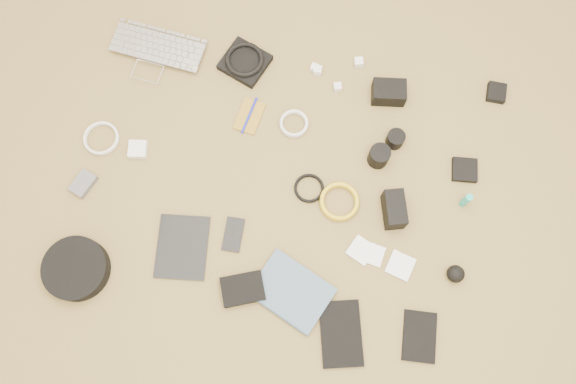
% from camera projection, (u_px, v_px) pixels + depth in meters
% --- Properties ---
extents(laptop, '(0.36, 0.27, 0.03)m').
position_uv_depth(laptop, '(154.00, 58.00, 2.07)').
color(laptop, '#BAB9BE').
rests_on(laptop, ground).
extents(headphone_pouch, '(0.20, 0.19, 0.03)m').
position_uv_depth(headphone_pouch, '(245.00, 62.00, 2.07)').
color(headphone_pouch, black).
rests_on(headphone_pouch, ground).
extents(headphones, '(0.16, 0.16, 0.02)m').
position_uv_depth(headphones, '(244.00, 59.00, 2.05)').
color(headphones, black).
rests_on(headphones, headphone_pouch).
extents(charger_a, '(0.03, 0.03, 0.02)m').
position_uv_depth(charger_a, '(315.00, 68.00, 2.07)').
color(charger_a, silver).
rests_on(charger_a, ground).
extents(charger_b, '(0.03, 0.03, 0.03)m').
position_uv_depth(charger_b, '(318.00, 70.00, 2.06)').
color(charger_b, silver).
rests_on(charger_b, ground).
extents(charger_c, '(0.04, 0.04, 0.03)m').
position_uv_depth(charger_c, '(359.00, 62.00, 2.07)').
color(charger_c, silver).
rests_on(charger_c, ground).
extents(charger_d, '(0.04, 0.04, 0.03)m').
position_uv_depth(charger_d, '(337.00, 87.00, 2.04)').
color(charger_d, silver).
rests_on(charger_d, ground).
extents(dslr_camera, '(0.13, 0.10, 0.07)m').
position_uv_depth(dslr_camera, '(389.00, 92.00, 2.01)').
color(dslr_camera, black).
rests_on(dslr_camera, ground).
extents(lens_pouch, '(0.07, 0.07, 0.03)m').
position_uv_depth(lens_pouch, '(496.00, 93.00, 2.04)').
color(lens_pouch, black).
rests_on(lens_pouch, ground).
extents(notebook_olive, '(0.10, 0.14, 0.01)m').
position_uv_depth(notebook_olive, '(249.00, 116.00, 2.02)').
color(notebook_olive, olive).
rests_on(notebook_olive, ground).
extents(pen_blue, '(0.03, 0.15, 0.01)m').
position_uv_depth(pen_blue, '(249.00, 115.00, 2.01)').
color(pen_blue, '#151EAF').
rests_on(pen_blue, notebook_olive).
extents(cable_white_a, '(0.14, 0.14, 0.01)m').
position_uv_depth(cable_white_a, '(294.00, 124.00, 2.01)').
color(cable_white_a, silver).
rests_on(cable_white_a, ground).
extents(lens_a, '(0.09, 0.09, 0.08)m').
position_uv_depth(lens_a, '(379.00, 156.00, 1.94)').
color(lens_a, black).
rests_on(lens_a, ground).
extents(lens_b, '(0.07, 0.07, 0.06)m').
position_uv_depth(lens_b, '(395.00, 139.00, 1.97)').
color(lens_b, black).
rests_on(lens_b, ground).
extents(card_reader, '(0.09, 0.09, 0.02)m').
position_uv_depth(card_reader, '(465.00, 170.00, 1.96)').
color(card_reader, black).
rests_on(card_reader, ground).
extents(power_brick, '(0.07, 0.07, 0.03)m').
position_uv_depth(power_brick, '(138.00, 150.00, 1.98)').
color(power_brick, silver).
rests_on(power_brick, ground).
extents(cable_white_b, '(0.16, 0.16, 0.01)m').
position_uv_depth(cable_white_b, '(102.00, 139.00, 2.00)').
color(cable_white_b, silver).
rests_on(cable_white_b, ground).
extents(cable_black, '(0.12, 0.12, 0.01)m').
position_uv_depth(cable_black, '(309.00, 189.00, 1.95)').
color(cable_black, black).
rests_on(cable_black, ground).
extents(cable_yellow, '(0.17, 0.17, 0.02)m').
position_uv_depth(cable_yellow, '(339.00, 202.00, 1.93)').
color(cable_yellow, gold).
rests_on(cable_yellow, ground).
extents(flash, '(0.10, 0.13, 0.09)m').
position_uv_depth(flash, '(394.00, 210.00, 1.88)').
color(flash, black).
rests_on(flash, ground).
extents(lens_cleaner, '(0.03, 0.03, 0.08)m').
position_uv_depth(lens_cleaner, '(466.00, 200.00, 1.90)').
color(lens_cleaner, teal).
rests_on(lens_cleaner, ground).
extents(battery_charger, '(0.09, 0.10, 0.03)m').
position_uv_depth(battery_charger, '(83.00, 184.00, 1.94)').
color(battery_charger, '#525257').
rests_on(battery_charger, ground).
extents(tablet, '(0.20, 0.24, 0.01)m').
position_uv_depth(tablet, '(182.00, 247.00, 1.89)').
color(tablet, black).
rests_on(tablet, ground).
extents(phone, '(0.07, 0.12, 0.01)m').
position_uv_depth(phone, '(233.00, 234.00, 1.90)').
color(phone, black).
rests_on(phone, ground).
extents(filter_case_left, '(0.10, 0.10, 0.01)m').
position_uv_depth(filter_case_left, '(361.00, 250.00, 1.89)').
color(filter_case_left, silver).
rests_on(filter_case_left, ground).
extents(filter_case_mid, '(0.08, 0.08, 0.01)m').
position_uv_depth(filter_case_mid, '(373.00, 254.00, 1.88)').
color(filter_case_mid, silver).
rests_on(filter_case_mid, ground).
extents(filter_case_right, '(0.10, 0.10, 0.01)m').
position_uv_depth(filter_case_right, '(400.00, 266.00, 1.87)').
color(filter_case_right, silver).
rests_on(filter_case_right, ground).
extents(air_blower, '(0.07, 0.07, 0.06)m').
position_uv_depth(air_blower, '(456.00, 274.00, 1.84)').
color(air_blower, black).
rests_on(air_blower, ground).
extents(headphone_case, '(0.23, 0.23, 0.06)m').
position_uv_depth(headphone_case, '(76.00, 269.00, 1.85)').
color(headphone_case, black).
rests_on(headphone_case, ground).
extents(drive_case, '(0.16, 0.14, 0.03)m').
position_uv_depth(drive_case, '(243.00, 289.00, 1.84)').
color(drive_case, black).
rests_on(drive_case, ground).
extents(paperback, '(0.29, 0.26, 0.02)m').
position_uv_depth(paperback, '(276.00, 315.00, 1.82)').
color(paperback, '#40576D').
rests_on(paperback, ground).
extents(notebook_black_a, '(0.18, 0.24, 0.02)m').
position_uv_depth(notebook_black_a, '(341.00, 334.00, 1.81)').
color(notebook_black_a, black).
rests_on(notebook_black_a, ground).
extents(notebook_black_b, '(0.12, 0.17, 0.01)m').
position_uv_depth(notebook_black_b, '(419.00, 336.00, 1.81)').
color(notebook_black_b, black).
rests_on(notebook_black_b, ground).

